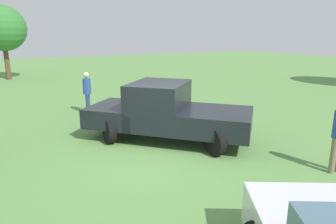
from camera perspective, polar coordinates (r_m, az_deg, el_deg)
The scene contains 4 objects.
ground_plane at distance 8.31m, azimuth -2.87°, elevation -8.33°, with size 80.00×80.00×0.00m, color #5B8C47.
pickup_truck at distance 9.30m, azimuth -0.77°, elevation 0.28°, with size 4.96×4.95×1.81m.
person_bystander at distance 12.83m, azimuth -15.15°, elevation 3.99°, with size 0.42×0.42×1.75m.
tree_back_right at distance 24.96m, azimuth -28.98°, elevation 13.76°, with size 3.23×3.23×5.28m.
Camera 1 is at (6.96, -3.19, 3.23)m, focal length 32.02 mm.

